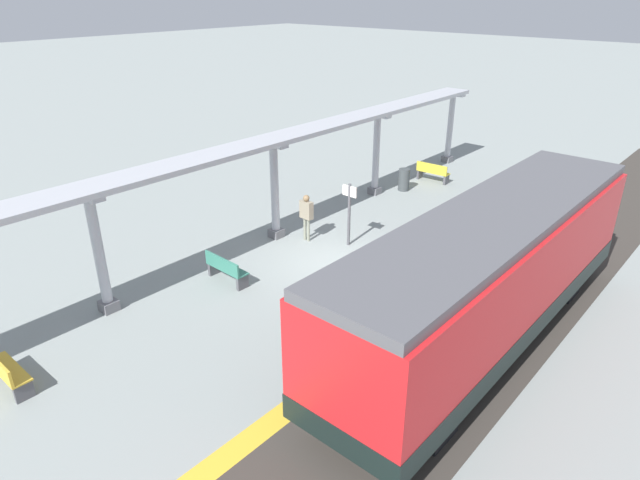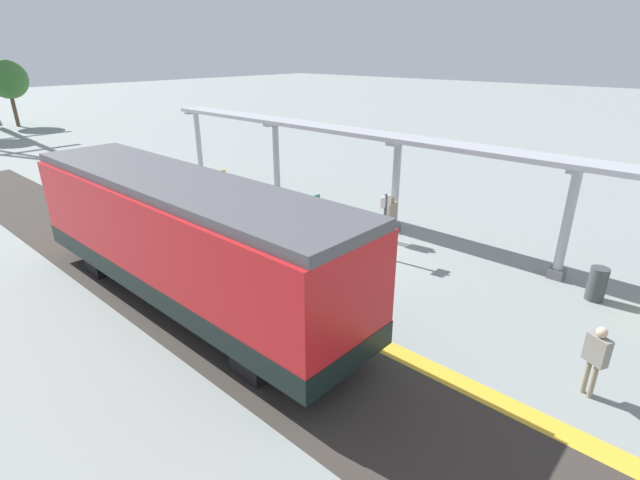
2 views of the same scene
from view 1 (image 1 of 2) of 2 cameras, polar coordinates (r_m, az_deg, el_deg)
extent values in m
plane|color=gray|center=(17.46, 2.12, -2.71)|extent=(176.00, 176.00, 0.00)
cube|color=gold|center=(15.87, 11.46, -6.28)|extent=(0.54, 31.06, 0.01)
cube|color=#38332D|center=(15.21, 17.56, -8.52)|extent=(3.20, 43.06, 0.01)
cube|color=red|center=(13.62, 17.20, -3.15)|extent=(2.60, 11.34, 2.60)
cube|color=black|center=(14.11, 16.68, -6.83)|extent=(2.63, 11.36, 0.55)
cube|color=#515156|center=(13.04, 17.98, 2.37)|extent=(2.39, 11.34, 0.24)
cube|color=#1E262D|center=(13.97, 12.53, -0.42)|extent=(0.03, 10.43, 0.84)
cube|color=#1E262D|center=(16.56, 17.19, 1.00)|extent=(0.04, 1.10, 2.00)
cube|color=#1E262D|center=(14.22, 12.31, -2.46)|extent=(0.04, 1.10, 2.00)
cube|color=#1E262D|center=(12.10, 5.57, -7.17)|extent=(0.04, 1.10, 2.00)
cube|color=black|center=(11.80, 8.31, -16.59)|extent=(2.21, 0.90, 0.64)
cube|color=black|center=(17.41, 21.64, -3.51)|extent=(2.21, 0.90, 0.64)
cube|color=slate|center=(28.68, 13.05, 8.20)|extent=(0.44, 0.44, 0.30)
cylinder|color=#B4B6C0|center=(28.27, 13.37, 11.39)|extent=(0.28, 0.28, 3.00)
cube|color=#B4B6C0|center=(27.97, 13.69, 14.49)|extent=(1.10, 0.36, 0.12)
cube|color=slate|center=(23.63, 5.69, 5.15)|extent=(0.44, 0.44, 0.30)
cylinder|color=#B4B6C0|center=(23.13, 5.86, 9.00)|extent=(0.28, 0.28, 3.00)
cube|color=#B4B6C0|center=(22.76, 6.03, 12.77)|extent=(1.10, 0.36, 0.12)
cube|color=slate|center=(19.45, -4.56, 0.74)|extent=(0.44, 0.44, 0.30)
cylinder|color=#B4B6C0|center=(18.84, -4.73, 5.32)|extent=(0.28, 0.28, 3.00)
cube|color=#B4B6C0|center=(18.38, -4.90, 9.90)|extent=(1.10, 0.36, 0.12)
cube|color=slate|center=(16.17, -21.09, -6.37)|extent=(0.44, 0.44, 0.30)
cylinder|color=#B4B6C0|center=(15.42, -22.02, -1.11)|extent=(0.28, 0.28, 3.00)
cube|color=#B4B6C0|center=(14.86, -22.97, 4.30)|extent=(1.10, 0.36, 0.12)
cube|color=#A8AAB2|center=(18.19, -5.44, 10.17)|extent=(1.20, 25.45, 0.16)
cube|color=gold|center=(14.14, -29.65, -11.62)|extent=(1.50, 0.44, 0.04)
cube|color=#4C4C51|center=(13.73, -28.41, -13.66)|extent=(0.10, 0.40, 0.42)
cube|color=#347966|center=(16.61, -9.60, -2.90)|extent=(1.51, 0.47, 0.04)
cube|color=#347966|center=(16.41, -10.17, -2.44)|extent=(1.50, 0.09, 0.40)
cube|color=#4C4C51|center=(17.20, -10.94, -2.86)|extent=(0.11, 0.40, 0.42)
cube|color=#4C4C51|center=(16.25, -8.06, -4.37)|extent=(0.11, 0.40, 0.42)
cube|color=gold|center=(25.53, 11.69, 6.95)|extent=(1.52, 0.50, 0.04)
cube|color=gold|center=(25.30, 11.52, 7.33)|extent=(1.50, 0.12, 0.40)
cube|color=#4C4C51|center=(25.89, 10.33, 6.78)|extent=(0.12, 0.40, 0.42)
cube|color=#4C4C51|center=(25.32, 12.98, 6.13)|extent=(0.12, 0.40, 0.42)
cylinder|color=#3D4345|center=(24.13, 8.72, 6.22)|extent=(0.48, 0.48, 0.95)
cylinder|color=#4C4C51|center=(18.45, 3.04, 2.61)|extent=(0.10, 0.10, 2.20)
cube|color=silver|center=(18.14, 3.10, 5.09)|extent=(0.56, 0.04, 0.36)
cylinder|color=gray|center=(23.06, 18.93, 4.01)|extent=(0.10, 0.10, 0.78)
cylinder|color=gray|center=(23.16, 19.24, 4.05)|extent=(0.10, 0.10, 0.78)
cube|color=gray|center=(22.89, 19.32, 5.61)|extent=(0.39, 0.50, 0.58)
sphere|color=beige|center=(22.77, 19.46, 6.55)|extent=(0.21, 0.21, 0.21)
cylinder|color=gray|center=(18.99, -1.22, 1.06)|extent=(0.11, 0.11, 0.83)
cylinder|color=gray|center=(19.10, -1.58, 1.20)|extent=(0.11, 0.11, 0.83)
cube|color=gray|center=(18.76, -1.42, 3.16)|extent=(0.50, 0.25, 0.62)
sphere|color=olive|center=(18.61, -1.44, 4.37)|extent=(0.22, 0.22, 0.22)
camera|label=2|loc=(21.59, 46.25, 13.21)|focal=26.31mm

